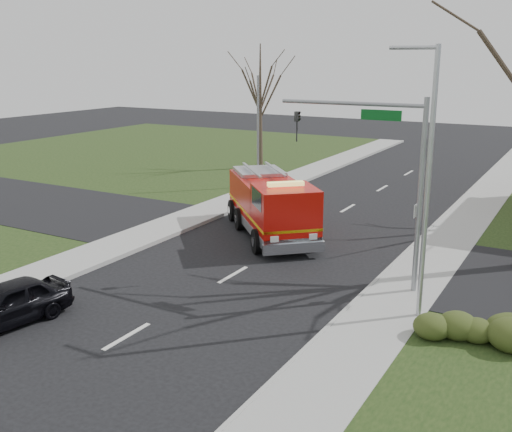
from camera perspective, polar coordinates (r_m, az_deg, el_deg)
The scene contains 10 objects.
ground at distance 22.93m, azimuth -2.21°, elevation -5.64°, with size 120.00×120.00×0.00m, color black.
sidewalk_right at distance 20.55m, azimuth 12.82°, elevation -8.29°, with size 2.40×80.00×0.15m, color #9C9C97.
sidewalk_left at distance 26.53m, azimuth -13.69°, elevation -3.02°, with size 2.40×80.00×0.15m, color #9C9C97.
hedge_corner at distance 18.92m, azimuth 20.22°, elevation -9.28°, with size 2.80×2.00×0.90m, color #2F3E16.
bare_tree_left at distance 43.87m, azimuth 0.40°, elevation 11.62°, with size 4.50×4.50×9.00m.
traffic_signal_mast at distance 20.93m, azimuth 12.16°, elevation 5.41°, with size 5.29×0.18×6.80m.
streetlight_pole at distance 18.56m, azimuth 15.92°, elevation 3.51°, with size 1.48×0.16×8.40m.
utility_pole_far at distance 37.28m, azimuth 0.19°, elevation 7.87°, with size 0.14×0.14×7.00m, color gray.
fire_engine at distance 27.57m, azimuth 1.48°, elevation 0.87°, with size 6.92×7.22×3.01m.
parked_car_maroon at distance 20.14m, azimuth -22.67°, elevation -7.72°, with size 1.62×4.01×1.37m, color black.
Camera 1 is at (11.37, -18.23, 8.01)m, focal length 42.00 mm.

